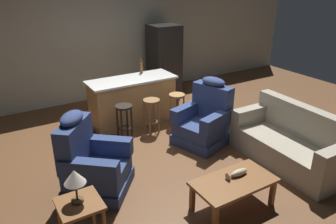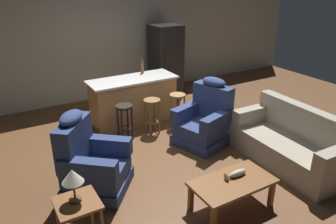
% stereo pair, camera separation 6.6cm
% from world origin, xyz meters
% --- Properties ---
extents(ground_plane, '(12.00, 12.00, 0.00)m').
position_xyz_m(ground_plane, '(0.00, 0.00, 0.00)').
color(ground_plane, brown).
extents(back_wall, '(12.00, 0.05, 2.60)m').
position_xyz_m(back_wall, '(0.00, 3.12, 1.30)').
color(back_wall, '#B2B2A3').
rests_on(back_wall, ground_plane).
extents(coffee_table, '(1.10, 0.60, 0.42)m').
position_xyz_m(coffee_table, '(-0.06, -1.84, 0.36)').
color(coffee_table, brown).
rests_on(coffee_table, ground_plane).
extents(fish_figurine, '(0.34, 0.10, 0.10)m').
position_xyz_m(fish_figurine, '(0.04, -1.78, 0.46)').
color(fish_figurine, '#4C3823').
rests_on(fish_figurine, coffee_table).
extents(couch, '(0.89, 1.92, 0.94)m').
position_xyz_m(couch, '(1.52, -1.45, 0.34)').
color(couch, '#9E937F').
rests_on(couch, ground_plane).
extents(recliner_near_lamp, '(1.18, 1.18, 1.20)m').
position_xyz_m(recliner_near_lamp, '(-1.52, -0.49, 0.42)').
color(recliner_near_lamp, navy).
rests_on(recliner_near_lamp, ground_plane).
extents(recliner_near_island, '(1.05, 1.05, 1.20)m').
position_xyz_m(recliner_near_island, '(0.74, -0.14, 0.42)').
color(recliner_near_island, navy).
rests_on(recliner_near_island, ground_plane).
extents(end_table, '(0.48, 0.48, 0.56)m').
position_xyz_m(end_table, '(-1.97, -1.41, 0.46)').
color(end_table, brown).
rests_on(end_table, ground_plane).
extents(table_lamp, '(0.24, 0.24, 0.41)m').
position_xyz_m(table_lamp, '(-1.98, -1.38, 0.87)').
color(table_lamp, '#4C3823').
rests_on(table_lamp, end_table).
extents(kitchen_island, '(1.80, 0.70, 0.95)m').
position_xyz_m(kitchen_island, '(0.00, 1.35, 0.48)').
color(kitchen_island, '#AD7F4C').
rests_on(kitchen_island, ground_plane).
extents(bar_stool_left, '(0.32, 0.32, 0.68)m').
position_xyz_m(bar_stool_left, '(-0.47, 0.72, 0.47)').
color(bar_stool_left, black).
rests_on(bar_stool_left, ground_plane).
extents(bar_stool_middle, '(0.32, 0.32, 0.68)m').
position_xyz_m(bar_stool_middle, '(0.11, 0.72, 0.47)').
color(bar_stool_middle, olive).
rests_on(bar_stool_middle, ground_plane).
extents(bar_stool_right, '(0.32, 0.32, 0.68)m').
position_xyz_m(bar_stool_right, '(0.69, 0.72, 0.47)').
color(bar_stool_right, '#A87A47').
rests_on(bar_stool_right, ground_plane).
extents(refrigerator, '(0.70, 0.69, 1.76)m').
position_xyz_m(refrigerator, '(1.47, 2.55, 0.88)').
color(refrigerator, black).
rests_on(refrigerator, ground_plane).
extents(bottle_tall_green, '(0.06, 0.06, 0.31)m').
position_xyz_m(bottle_tall_green, '(0.35, 1.60, 1.07)').
color(bottle_tall_green, brown).
rests_on(bottle_tall_green, kitchen_island).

